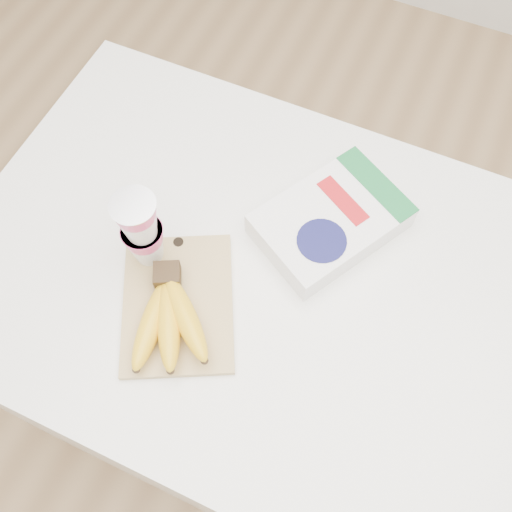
{
  "coord_description": "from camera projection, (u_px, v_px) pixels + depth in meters",
  "views": [
    {
      "loc": [
        0.16,
        -0.43,
        1.9
      ],
      "look_at": [
        -0.04,
        0.01,
        0.96
      ],
      "focal_mm": 40.0,
      "sensor_mm": 36.0,
      "label": 1
    }
  ],
  "objects": [
    {
      "name": "cereal_box",
      "position": [
        331.0,
        221.0,
        1.1
      ],
      "size": [
        0.3,
        0.33,
        0.06
      ],
      "rotation": [
        0.0,
        0.0,
        -0.52
      ],
      "color": "white",
      "rests_on": "table"
    },
    {
      "name": "bananas",
      "position": [
        169.0,
        317.0,
        1.0
      ],
      "size": [
        0.19,
        0.22,
        0.07
      ],
      "color": "#382816",
      "rests_on": "cutting_board"
    },
    {
      "name": "cutting_board",
      "position": [
        178.0,
        303.0,
        1.05
      ],
      "size": [
        0.3,
        0.34,
        0.01
      ],
      "primitive_type": "cube",
      "rotation": [
        0.0,
        0.0,
        0.47
      ],
      "color": "tan",
      "rests_on": "table"
    },
    {
      "name": "yogurt_stack",
      "position": [
        141.0,
        229.0,
        1.0
      ],
      "size": [
        0.08,
        0.08,
        0.19
      ],
      "color": "white",
      "rests_on": "cutting_board"
    },
    {
      "name": "table",
      "position": [
        268.0,
        351.0,
        1.49
      ],
      "size": [
        1.23,
        0.82,
        0.92
      ],
      "primitive_type": "cube",
      "color": "white",
      "rests_on": "ground"
    },
    {
      "name": "room",
      "position": [
        281.0,
        131.0,
        0.7
      ],
      "size": [
        4.0,
        4.0,
        4.0
      ],
      "color": "tan",
      "rests_on": "ground"
    }
  ]
}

